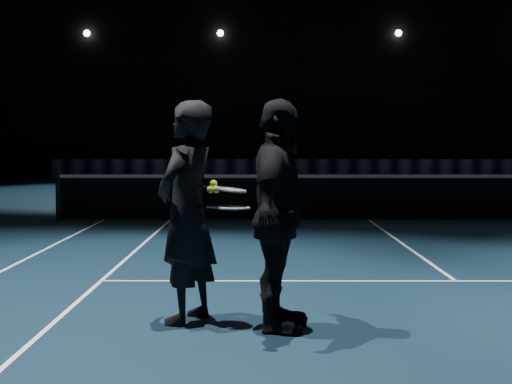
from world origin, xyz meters
TOP-DOWN VIEW (x-y plane):
  - floor at (0.00, 0.00)m, footprint 36.00×36.00m
  - wall_back at (0.00, 18.00)m, footprint 30.00×0.00m
  - court_lines at (0.00, 0.00)m, footprint 10.98×23.78m
  - net_post_left at (-6.40, 0.00)m, footprint 0.10×0.10m
  - net_mesh at (0.00, 0.00)m, footprint 12.80×0.02m
  - net_tape at (0.00, 0.00)m, footprint 12.80×0.03m
  - sponsor_backdrop at (0.00, 15.50)m, footprint 22.00×0.15m
  - fixtures_far at (0.00, 17.80)m, footprint 20.00×0.30m
  - player_a at (-2.92, -8.26)m, footprint 0.74×0.85m
  - player_b at (-2.12, -8.54)m, footprint 0.70×1.23m
  - racket_lower at (-2.50, -8.41)m, footprint 0.71×0.43m
  - racket_upper at (-2.53, -8.35)m, footprint 0.71×0.39m
  - tennis_balls at (-2.68, -8.34)m, footprint 0.12×0.10m

SIDE VIEW (x-z plane):
  - floor at x=0.00m, z-range 0.00..0.00m
  - court_lines at x=0.00m, z-range 0.00..0.01m
  - net_mesh at x=0.00m, z-range 0.02..0.88m
  - sponsor_backdrop at x=0.00m, z-range 0.00..0.90m
  - net_post_left at x=-6.40m, z-range 0.00..1.10m
  - net_tape at x=0.00m, z-range 0.88..0.95m
  - player_a at x=-2.92m, z-range 0.00..1.98m
  - player_b at x=-2.12m, z-range 0.00..1.98m
  - racket_lower at x=-2.50m, z-range 1.03..1.06m
  - racket_upper at x=-2.53m, z-range 1.14..1.24m
  - tennis_balls at x=-2.68m, z-range 1.15..1.27m
  - wall_back at x=0.00m, z-range -10.00..20.00m
  - fixtures_far at x=0.00m, z-range 6.35..6.65m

